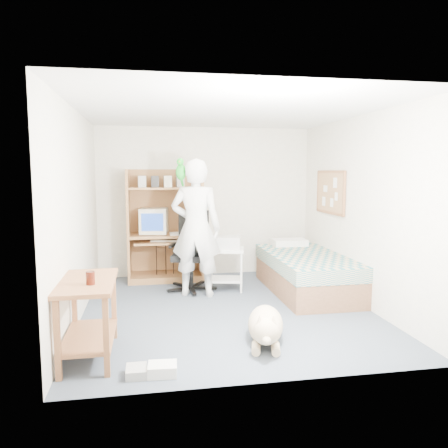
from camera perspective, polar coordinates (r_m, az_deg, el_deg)
name	(u,v)px	position (r m, az deg, el deg)	size (l,w,h in m)	color
floor	(226,309)	(5.73, 0.33, -11.06)	(4.00, 4.00, 0.00)	#414C58
wall_back	(205,202)	(7.45, -2.44, 2.91)	(3.60, 0.02, 2.50)	white
wall_right	(360,211)	(6.06, 17.32, 1.69)	(0.02, 4.00, 2.50)	white
wall_left	(77,215)	(5.45, -18.63, 1.09)	(0.02, 4.00, 2.50)	white
ceiling	(227,111)	(5.50, 0.34, 14.55)	(3.60, 4.00, 0.02)	white
computer_hutch	(165,230)	(7.17, -7.70, -0.75)	(1.20, 0.63, 1.80)	brown
bed	(306,272)	(6.57, 10.63, -6.23)	(1.02, 2.02, 0.66)	brown
side_desk	(88,307)	(4.39, -17.30, -10.29)	(0.50, 1.00, 0.75)	brown
corkboard	(330,192)	(6.85, 13.72, 4.05)	(0.04, 0.94, 0.66)	#9E6B47
office_chair	(192,262)	(6.56, -4.23, -4.99)	(0.66, 0.67, 1.17)	black
person	(196,228)	(6.17, -3.69, -0.53)	(0.71, 0.46, 1.94)	white
parrot	(181,171)	(6.11, -5.66, 6.95)	(0.14, 0.25, 0.39)	#148D18
dog	(266,325)	(4.65, 5.45, -13.02)	(0.55, 1.12, 0.43)	beige
printer_cart	(226,262)	(6.54, 0.25, -5.01)	(0.61, 0.53, 0.63)	white
printer	(226,242)	(6.48, 0.25, -2.39)	(0.42, 0.32, 0.18)	#AEAEA9
crt_monitor	(154,221)	(7.15, -9.14, 0.44)	(0.48, 0.50, 0.40)	beige
keyboard	(165,240)	(7.03, -7.68, -2.14)	(0.45, 0.16, 0.03)	beige
pencil_cup	(190,230)	(7.11, -4.45, -0.78)	(0.08, 0.08, 0.12)	gold
drink_glass	(90,278)	(4.15, -17.05, -6.76)	(0.08, 0.08, 0.12)	#3C1209
floor_box_a	(162,369)	(4.05, -8.05, -18.29)	(0.25, 0.20, 0.10)	white
floor_box_b	(137,371)	(4.07, -11.35, -18.37)	(0.18, 0.22, 0.08)	#B1B1AC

